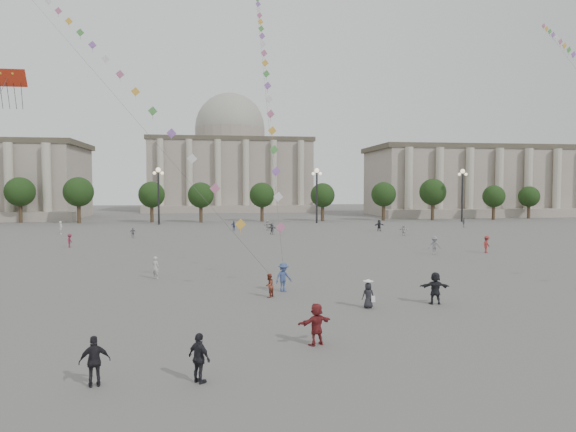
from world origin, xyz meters
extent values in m
plane|color=#5E5B59|center=(0.00, 0.00, 0.00)|extent=(360.00, 360.00, 0.00)
cube|color=gray|center=(75.00, 95.00, 8.00)|extent=(80.00, 22.00, 16.00)
cube|color=#4B4437|center=(75.00, 95.00, 16.60)|extent=(81.60, 22.44, 1.20)
cube|color=gray|center=(75.00, 82.00, 1.00)|extent=(84.00, 4.00, 2.00)
cube|color=gray|center=(0.00, 130.00, 10.00)|extent=(46.00, 30.00, 20.00)
cube|color=#4B4437|center=(0.00, 130.00, 20.60)|extent=(46.92, 30.60, 1.20)
cube|color=gray|center=(0.00, 113.00, 1.00)|extent=(48.30, 4.00, 2.00)
cylinder|color=gray|center=(0.00, 130.00, 22.50)|extent=(21.00, 21.00, 5.00)
sphere|color=#9B988D|center=(0.00, 130.00, 25.00)|extent=(21.00, 21.00, 21.00)
cylinder|color=#35241A|center=(-42.00, 78.00, 1.76)|extent=(0.70, 0.70, 3.52)
sphere|color=black|center=(-42.00, 78.00, 5.44)|extent=(5.12, 5.12, 5.12)
cylinder|color=#35241A|center=(-30.00, 78.00, 1.76)|extent=(0.70, 0.70, 3.52)
sphere|color=black|center=(-30.00, 78.00, 5.44)|extent=(5.12, 5.12, 5.12)
cylinder|color=#35241A|center=(-18.00, 78.00, 1.76)|extent=(0.70, 0.70, 3.52)
sphere|color=black|center=(-18.00, 78.00, 5.44)|extent=(5.12, 5.12, 5.12)
cylinder|color=#35241A|center=(-6.00, 78.00, 1.76)|extent=(0.70, 0.70, 3.52)
sphere|color=black|center=(-6.00, 78.00, 5.44)|extent=(5.12, 5.12, 5.12)
cylinder|color=#35241A|center=(6.00, 78.00, 1.76)|extent=(0.70, 0.70, 3.52)
sphere|color=black|center=(6.00, 78.00, 5.44)|extent=(5.12, 5.12, 5.12)
cylinder|color=#35241A|center=(18.00, 78.00, 1.76)|extent=(0.70, 0.70, 3.52)
sphere|color=black|center=(18.00, 78.00, 5.44)|extent=(5.12, 5.12, 5.12)
cylinder|color=#35241A|center=(30.00, 78.00, 1.76)|extent=(0.70, 0.70, 3.52)
sphere|color=black|center=(30.00, 78.00, 5.44)|extent=(5.12, 5.12, 5.12)
cylinder|color=#35241A|center=(42.00, 78.00, 1.76)|extent=(0.70, 0.70, 3.52)
sphere|color=black|center=(42.00, 78.00, 5.44)|extent=(5.12, 5.12, 5.12)
cylinder|color=#35241A|center=(54.00, 78.00, 1.76)|extent=(0.70, 0.70, 3.52)
sphere|color=black|center=(54.00, 78.00, 5.44)|extent=(5.12, 5.12, 5.12)
cylinder|color=#35241A|center=(66.00, 78.00, 1.76)|extent=(0.70, 0.70, 3.52)
sphere|color=black|center=(66.00, 78.00, 5.44)|extent=(5.12, 5.12, 5.12)
cylinder|color=#262628|center=(-15.00, 70.00, 5.00)|extent=(0.36, 0.36, 10.00)
sphere|color=#FFE5B2|center=(-15.00, 70.00, 10.20)|extent=(0.90, 0.90, 0.90)
sphere|color=#FFE5B2|center=(-15.70, 70.00, 9.60)|extent=(0.60, 0.60, 0.60)
sphere|color=#FFE5B2|center=(-14.30, 70.00, 9.60)|extent=(0.60, 0.60, 0.60)
cylinder|color=#262628|center=(15.00, 70.00, 5.00)|extent=(0.36, 0.36, 10.00)
sphere|color=#FFE5B2|center=(15.00, 70.00, 10.20)|extent=(0.90, 0.90, 0.90)
sphere|color=#FFE5B2|center=(14.30, 70.00, 9.60)|extent=(0.60, 0.60, 0.60)
sphere|color=#FFE5B2|center=(15.70, 70.00, 9.60)|extent=(0.60, 0.60, 0.60)
cylinder|color=#262628|center=(45.00, 70.00, 5.00)|extent=(0.36, 0.36, 10.00)
sphere|color=#FFE5B2|center=(45.00, 70.00, 10.20)|extent=(0.90, 0.90, 0.90)
sphere|color=#FFE5B2|center=(44.30, 70.00, 9.60)|extent=(0.60, 0.60, 0.60)
sphere|color=#FFE5B2|center=(45.70, 70.00, 9.60)|extent=(0.60, 0.60, 0.60)
imported|color=navy|center=(-1.63, 54.28, 0.78)|extent=(0.95, 0.48, 1.56)
imported|color=black|center=(8.44, 0.73, 0.96)|extent=(1.84, 0.82, 1.92)
imported|color=#B1B0AC|center=(3.81, 54.27, 0.84)|extent=(1.60, 1.18, 1.68)
imported|color=slate|center=(17.85, 22.01, 0.95)|extent=(1.38, 1.04, 1.89)
imported|color=beige|center=(22.34, 42.64, 0.77)|extent=(1.49, 1.03, 1.54)
imported|color=maroon|center=(23.97, 22.70, 0.91)|extent=(1.33, 1.26, 1.81)
imported|color=black|center=(21.22, 50.40, 0.90)|extent=(1.72, 0.69, 1.81)
imported|color=silver|center=(-27.31, 52.06, 0.96)|extent=(0.62, 0.79, 1.91)
imported|color=slate|center=(3.78, 47.28, 0.85)|extent=(1.42, 1.53, 1.71)
imported|color=#B7B8B3|center=(-8.98, 11.69, 0.86)|extent=(0.75, 0.71, 1.72)
imported|color=slate|center=(-15.72, 44.15, 0.74)|extent=(0.92, 0.54, 1.48)
imported|color=maroon|center=(-21.19, 34.05, 0.79)|extent=(0.64, 1.05, 1.57)
imported|color=#5E5F63|center=(38.41, 56.20, 0.83)|extent=(0.79, 1.05, 1.66)
imported|color=black|center=(-5.03, -9.82, 0.90)|extent=(1.03, 1.07, 1.79)
imported|color=maroon|center=(-0.08, -6.07, 0.93)|extent=(1.79, 1.22, 1.85)
imported|color=black|center=(-8.63, -9.63, 0.89)|extent=(1.12, 0.68, 1.79)
imported|color=brown|center=(-1.14, 4.00, 0.75)|extent=(0.87, 0.92, 1.49)
imported|color=#37497C|center=(0.00, 5.59, 0.97)|extent=(1.44, 1.24, 1.93)
imported|color=black|center=(4.21, 0.30, 0.73)|extent=(0.75, 0.53, 1.47)
cone|color=white|center=(4.21, 0.30, 1.62)|extent=(0.52, 0.52, 0.14)
cylinder|color=white|center=(4.21, 0.30, 1.56)|extent=(0.60, 0.60, 0.02)
cube|color=white|center=(4.46, 0.15, 0.55)|extent=(0.22, 0.10, 0.35)
cube|color=#B32913|center=(-17.14, 6.34, 13.71)|extent=(2.20, 0.52, 1.02)
cube|color=#1A8F25|center=(-17.49, 6.30, 13.96)|extent=(0.35, 0.19, 0.34)
cube|color=#1E3FA2|center=(-16.79, 6.30, 13.96)|extent=(0.35, 0.19, 0.34)
sphere|color=gold|center=(-17.49, 6.26, 13.96)|extent=(0.20, 0.20, 0.20)
sphere|color=gold|center=(-16.79, 6.26, 13.96)|extent=(0.20, 0.20, 0.20)
cylinder|color=#3F3F3F|center=(-19.50, 29.35, 22.04)|extent=(0.02, 0.02, 74.89)
cube|color=gold|center=(-2.81, 6.30, 4.47)|extent=(0.76, 0.25, 0.76)
cube|color=#C86994|center=(-4.47, 8.61, 6.85)|extent=(0.76, 0.25, 0.76)
cube|color=white|center=(-6.14, 10.91, 9.05)|extent=(0.76, 0.25, 0.76)
cube|color=#9D63C6|center=(-7.81, 13.22, 11.15)|extent=(0.76, 0.25, 0.76)
cube|color=#51A14A|center=(-9.48, 15.52, 13.16)|extent=(0.76, 0.25, 0.76)
cube|color=gold|center=(-11.15, 17.83, 15.11)|extent=(0.76, 0.25, 0.76)
cube|color=#C86994|center=(-12.82, 20.13, 17.02)|extent=(0.76, 0.25, 0.76)
cube|color=white|center=(-14.49, 22.44, 18.89)|extent=(0.76, 0.25, 0.76)
cube|color=#9D63C6|center=(-16.16, 24.74, 20.72)|extent=(0.76, 0.25, 0.76)
cube|color=#51A14A|center=(-17.83, 27.05, 22.52)|extent=(0.76, 0.25, 0.76)
cube|color=gold|center=(-19.50, 29.35, 24.29)|extent=(0.76, 0.25, 0.76)
cube|color=#C86994|center=(-21.17, 31.66, 26.04)|extent=(0.76, 0.25, 0.76)
cube|color=white|center=(-22.84, 33.96, 27.77)|extent=(0.76, 0.25, 0.76)
cylinder|color=#3F3F3F|center=(1.20, 35.41, 23.79)|extent=(0.02, 0.02, 74.48)
cube|color=#C86994|center=(0.08, 7.72, 4.12)|extent=(0.76, 0.25, 0.76)
cube|color=white|center=(0.17, 9.85, 6.23)|extent=(0.76, 0.25, 0.76)
cube|color=#9D63C6|center=(0.25, 11.98, 8.18)|extent=(0.76, 0.25, 0.76)
cube|color=#51A14A|center=(0.34, 14.11, 10.03)|extent=(0.76, 0.25, 0.76)
cube|color=gold|center=(0.42, 16.24, 11.81)|extent=(0.76, 0.25, 0.76)
cube|color=#C86994|center=(0.51, 18.37, 13.53)|extent=(0.76, 0.25, 0.76)
cube|color=white|center=(0.60, 20.50, 15.22)|extent=(0.76, 0.25, 0.76)
cube|color=#9D63C6|center=(0.68, 22.63, 16.87)|extent=(0.76, 0.25, 0.76)
cube|color=#51A14A|center=(0.77, 24.76, 18.49)|extent=(0.76, 0.25, 0.76)
cube|color=gold|center=(0.85, 26.89, 20.08)|extent=(0.76, 0.25, 0.76)
cube|color=#C86994|center=(0.94, 29.02, 21.64)|extent=(0.76, 0.25, 0.76)
cube|color=white|center=(1.02, 31.15, 23.19)|extent=(0.76, 0.25, 0.76)
cube|color=#9D63C6|center=(1.11, 33.28, 24.72)|extent=(0.76, 0.25, 0.76)
cube|color=#51A14A|center=(1.20, 35.41, 26.23)|extent=(0.76, 0.25, 0.76)
cube|color=gold|center=(1.28, 37.54, 27.72)|extent=(0.76, 0.25, 0.76)
cube|color=#C86994|center=(1.37, 39.67, 29.20)|extent=(0.76, 0.25, 0.76)
cube|color=white|center=(1.45, 41.80, 30.66)|extent=(0.76, 0.25, 0.76)
cube|color=#9D63C6|center=(1.54, 43.92, 32.12)|extent=(0.76, 0.25, 0.76)
cube|color=#9D63C6|center=(36.92, 27.44, 22.38)|extent=(0.76, 0.25, 0.76)
cube|color=#51A14A|center=(37.82, 29.49, 23.49)|extent=(0.76, 0.25, 0.76)
cube|color=gold|center=(38.73, 31.54, 24.58)|extent=(0.76, 0.25, 0.76)
cube|color=#C86994|center=(39.63, 33.59, 25.67)|extent=(0.76, 0.25, 0.76)
cube|color=white|center=(40.54, 35.64, 26.75)|extent=(0.76, 0.25, 0.76)
cube|color=#9D63C6|center=(41.44, 37.69, 27.81)|extent=(0.76, 0.25, 0.76)
cube|color=#51A14A|center=(42.35, 39.74, 28.88)|extent=(0.76, 0.25, 0.76)
cube|color=gold|center=(43.25, 41.80, 29.93)|extent=(0.76, 0.25, 0.76)
cube|color=#C86994|center=(44.15, 43.85, 30.98)|extent=(0.76, 0.25, 0.76)
camera|label=1|loc=(-4.41, -27.88, 6.92)|focal=32.00mm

